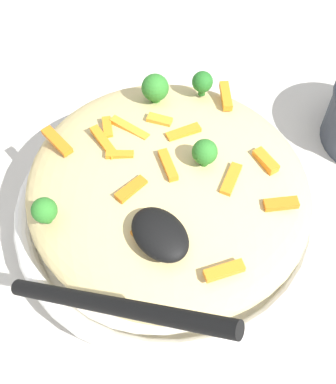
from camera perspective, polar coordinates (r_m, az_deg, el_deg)
name	(u,v)px	position (r m, az deg, el deg)	size (l,w,h in m)	color
ground_plane	(168,224)	(0.52, 0.00, -3.71)	(2.40, 2.40, 0.00)	beige
serving_bowl	(168,212)	(0.50, 0.00, -2.36)	(0.31, 0.31, 0.04)	white
pasta_mound	(168,187)	(0.46, 0.00, 0.63)	(0.27, 0.26, 0.06)	#D1BA7A
carrot_piece_0	(224,271)	(0.39, 6.57, -9.10)	(0.03, 0.01, 0.01)	orange
carrot_piece_1	(231,179)	(0.43, 7.35, 1.46)	(0.03, 0.01, 0.01)	orange
carrot_piece_2	(226,96)	(0.51, 6.76, 11.07)	(0.04, 0.01, 0.01)	orange
carrot_piece_3	(146,241)	(0.40, -2.58, -5.71)	(0.03, 0.01, 0.01)	orange
carrot_piece_4	(167,163)	(0.44, -0.10, 3.44)	(0.03, 0.01, 0.01)	orange
carrot_piece_5	(57,141)	(0.47, -12.81, 5.82)	(0.04, 0.01, 0.01)	orange
carrot_piece_6	(108,128)	(0.48, -7.06, 7.42)	(0.03, 0.01, 0.01)	orange
carrot_piece_7	(120,155)	(0.45, -5.64, 4.32)	(0.03, 0.01, 0.01)	orange
carrot_piece_8	(266,161)	(0.45, 11.32, 3.59)	(0.03, 0.01, 0.01)	orange
carrot_piece_9	(128,130)	(0.47, -4.69, 7.27)	(0.04, 0.01, 0.01)	orange
carrot_piece_10	(131,189)	(0.42, -4.35, 0.35)	(0.03, 0.01, 0.01)	orange
carrot_piece_11	(183,133)	(0.46, 1.81, 6.89)	(0.03, 0.01, 0.01)	orange
carrot_piece_12	(281,204)	(0.43, 13.05, -1.35)	(0.03, 0.01, 0.01)	orange
carrot_piece_13	(104,142)	(0.46, -7.45, 5.77)	(0.04, 0.01, 0.01)	orange
carrot_piece_14	(160,121)	(0.48, -0.99, 8.33)	(0.02, 0.01, 0.01)	orange
broccoli_floret_0	(202,82)	(0.50, 4.04, 12.65)	(0.02, 0.02, 0.03)	#205B1C
broccoli_floret_1	(205,152)	(0.43, 4.30, 4.63)	(0.02, 0.02, 0.03)	#296820
broccoli_floret_2	(155,88)	(0.49, -1.51, 12.03)	(0.03, 0.03, 0.03)	#296820
broccoli_floret_3	(44,211)	(0.41, -14.22, -2.11)	(0.02, 0.02, 0.03)	#296820
serving_spoon	(143,259)	(0.36, -2.92, -7.77)	(0.15, 0.14, 0.10)	black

